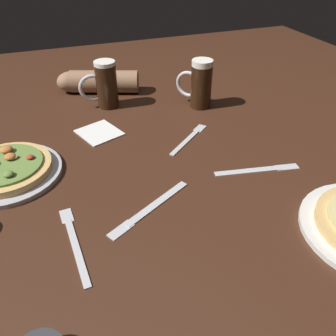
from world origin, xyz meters
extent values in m
cube|color=#3D2114|center=(0.00, 0.00, -0.01)|extent=(2.40, 2.40, 0.03)
cylinder|color=#B2B2B7|center=(-0.38, 0.14, 0.01)|extent=(0.27, 0.27, 0.01)
cylinder|color=tan|center=(-0.38, 0.14, 0.02)|extent=(0.22, 0.22, 0.02)
cylinder|color=olive|center=(-0.38, 0.14, 0.03)|extent=(0.18, 0.18, 0.01)
ellipsoid|color=olive|center=(-0.37, 0.08, 0.04)|extent=(0.02, 0.02, 0.01)
ellipsoid|color=#DBC67A|center=(-0.36, 0.15, 0.04)|extent=(0.02, 0.02, 0.01)
ellipsoid|color=#C67038|center=(-0.37, 0.15, 0.04)|extent=(0.03, 0.03, 0.01)
ellipsoid|color=#B73823|center=(-0.32, 0.14, 0.04)|extent=(0.02, 0.02, 0.01)
ellipsoid|color=#C67038|center=(-0.38, 0.19, 0.04)|extent=(0.03, 0.03, 0.02)
cylinder|color=black|center=(-0.06, 0.45, 0.07)|extent=(0.07, 0.07, 0.14)
cylinder|color=white|center=(-0.06, 0.45, 0.15)|extent=(0.07, 0.07, 0.01)
torus|color=silver|center=(-0.10, 0.45, 0.07)|extent=(0.09, 0.02, 0.09)
cylinder|color=black|center=(0.24, 0.33, 0.07)|extent=(0.07, 0.07, 0.14)
cylinder|color=white|center=(0.24, 0.33, 0.15)|extent=(0.07, 0.07, 0.02)
torus|color=silver|center=(0.21, 0.37, 0.07)|extent=(0.07, 0.08, 0.09)
cube|color=white|center=(-0.12, 0.27, 0.00)|extent=(0.14, 0.15, 0.01)
cube|color=silver|center=(0.10, 0.13, 0.00)|extent=(0.13, 0.11, 0.01)
cube|color=silver|center=(0.17, 0.19, 0.00)|extent=(0.05, 0.05, 0.00)
cube|color=silver|center=(0.20, -0.06, 0.00)|extent=(0.18, 0.05, 0.01)
cube|color=silver|center=(0.30, -0.08, 0.00)|extent=(0.06, 0.03, 0.00)
cube|color=silver|center=(-0.25, -0.17, 0.00)|extent=(0.03, 0.18, 0.01)
cube|color=silver|center=(-0.26, -0.07, 0.00)|extent=(0.03, 0.05, 0.00)
cube|color=silver|center=(-0.06, -0.10, 0.00)|extent=(0.18, 0.11, 0.01)
cube|color=silver|center=(-0.16, -0.15, 0.00)|extent=(0.06, 0.05, 0.00)
cylinder|color=#936B4C|center=(-0.04, 0.57, 0.04)|extent=(0.26, 0.16, 0.08)
ellipsoid|color=#936B4C|center=(-0.16, 0.61, 0.04)|extent=(0.10, 0.08, 0.07)
camera|label=1|loc=(-0.24, -0.65, 0.52)|focal=36.68mm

